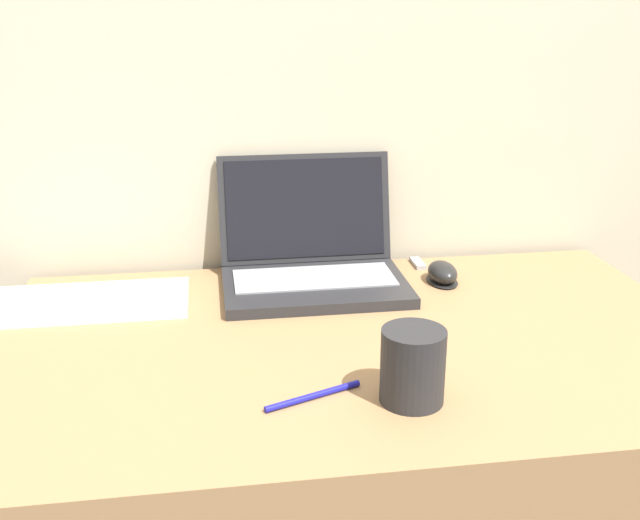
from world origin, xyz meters
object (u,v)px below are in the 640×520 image
drink_cup (413,365)px  usb_stick (418,263)px  pen (313,396)px  laptop (312,257)px  computer_mouse (442,274)px  external_keyboard (69,303)px

drink_cup → usb_stick: 0.55m
drink_cup → pen: size_ratio=0.75×
laptop → drink_cup: laptop is taller
laptop → drink_cup: bearing=-81.4°
pen → usb_stick: bearing=60.3°
drink_cup → pen: drink_cup is taller
laptop → usb_stick: size_ratio=5.61×
computer_mouse → external_keyboard: computer_mouse is taller
external_keyboard → drink_cup: bearing=-38.1°
pen → external_keyboard: bearing=135.2°
computer_mouse → pen: 0.50m
external_keyboard → usb_stick: external_keyboard is taller
usb_stick → pen: bearing=-119.7°
computer_mouse → usb_stick: size_ratio=1.47×
pen → laptop: bearing=82.2°
laptop → drink_cup: (0.07, -0.46, 0.00)m
laptop → pen: (-0.06, -0.44, -0.05)m
drink_cup → computer_mouse: bearing=67.4°
external_keyboard → pen: 0.53m
external_keyboard → computer_mouse: bearing=2.2°
drink_cup → computer_mouse: (0.18, 0.42, -0.04)m
usb_stick → computer_mouse: bearing=-79.5°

